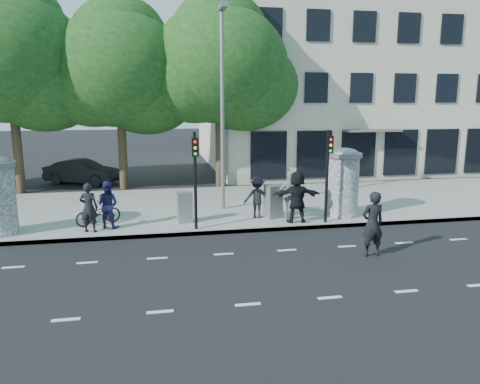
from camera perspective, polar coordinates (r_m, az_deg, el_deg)
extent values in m
plane|color=black|center=(13.09, -1.03, -9.56)|extent=(120.00, 120.00, 0.00)
cube|color=gray|center=(20.19, -4.67, -1.80)|extent=(40.00, 8.00, 0.15)
cube|color=slate|center=(16.39, -3.16, -4.92)|extent=(40.00, 0.10, 0.16)
cube|color=silver|center=(11.10, 0.96, -13.56)|extent=(32.00, 0.12, 0.01)
cube|color=silver|center=(14.39, -1.99, -7.58)|extent=(32.00, 0.12, 0.01)
cylinder|color=beige|center=(18.56, 12.42, 0.66)|extent=(1.20, 1.20, 2.30)
cylinder|color=slate|center=(18.38, 12.58, 4.43)|extent=(1.36, 1.36, 0.16)
ellipsoid|color=slate|center=(18.37, 12.59, 4.68)|extent=(1.10, 1.10, 0.38)
cylinder|color=black|center=(16.21, -5.47, 1.31)|extent=(0.11, 0.11, 3.40)
cube|color=black|center=(15.86, -5.49, 5.46)|extent=(0.22, 0.14, 0.62)
cylinder|color=black|center=(17.32, 10.55, 1.82)|extent=(0.11, 0.11, 3.40)
cube|color=black|center=(16.99, 10.92, 5.71)|extent=(0.22, 0.14, 0.62)
cylinder|color=slate|center=(18.97, -2.17, 9.82)|extent=(0.16, 0.16, 8.00)
cube|color=slate|center=(18.86, -2.07, 21.71)|extent=(0.25, 0.90, 0.18)
cylinder|color=#38281C|center=(25.48, -25.52, 5.11)|extent=(0.44, 0.44, 4.73)
ellipsoid|color=#143714|center=(25.43, -26.35, 14.42)|extent=(7.20, 7.20, 6.12)
cylinder|color=#38281C|center=(24.91, -14.14, 5.39)|extent=(0.44, 0.44, 4.41)
ellipsoid|color=#143714|center=(24.82, -14.59, 14.31)|extent=(6.80, 6.80, 5.78)
cylinder|color=#38281C|center=(24.72, -2.50, 5.89)|extent=(0.44, 0.44, 4.59)
ellipsoid|color=#143714|center=(24.65, -2.58, 15.25)|extent=(7.00, 7.00, 5.95)
cube|color=#BCB59D|center=(35.02, 13.22, 13.32)|extent=(20.00, 15.00, 12.00)
cube|color=black|center=(28.41, 18.98, 4.60)|extent=(18.00, 0.10, 2.60)
cube|color=#59544C|center=(27.05, 15.82, 7.24)|extent=(3.20, 0.90, 0.12)
cube|color=#194C8C|center=(24.96, -0.28, 8.04)|extent=(1.60, 0.06, 0.30)
imported|color=black|center=(16.76, -17.95, -1.81)|extent=(0.70, 0.54, 1.72)
imported|color=navy|center=(17.13, -15.86, -1.48)|extent=(1.00, 0.90, 1.67)
imported|color=black|center=(17.88, 2.10, -0.64)|extent=(1.13, 0.78, 1.60)
imported|color=#9B9B9E|center=(17.76, 6.18, -0.41)|extent=(1.16, 0.78, 1.82)
imported|color=black|center=(17.29, 6.97, -0.58)|extent=(1.83, 0.80, 1.93)
imported|color=black|center=(14.53, 15.85, -3.76)|extent=(0.75, 0.52, 1.98)
imported|color=black|center=(17.71, -16.90, -2.45)|extent=(1.27, 1.75, 0.88)
cube|color=gray|center=(17.34, -6.78, -1.87)|extent=(0.59, 0.46, 1.14)
cube|color=gray|center=(17.90, 4.09, -1.18)|extent=(0.72, 0.63, 1.27)
imported|color=black|center=(27.18, -18.68, 2.35)|extent=(2.89, 4.29, 1.34)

